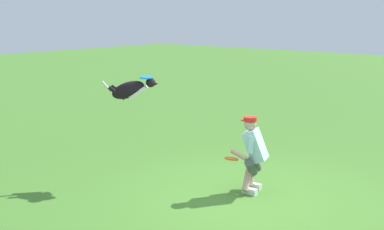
# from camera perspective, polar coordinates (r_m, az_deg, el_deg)

# --- Properties ---
(ground_plane) EXTENTS (60.00, 60.00, 0.00)m
(ground_plane) POSITION_cam_1_polar(r_m,az_deg,el_deg) (8.35, 6.40, -9.53)
(ground_plane) COLOR #49802E
(person) EXTENTS (0.54, 0.67, 1.29)m
(person) POSITION_cam_1_polar(r_m,az_deg,el_deg) (8.52, 6.94, -4.18)
(person) COLOR silver
(person) RESTS_ON ground_plane
(dog) EXTENTS (0.88, 0.65, 0.48)m
(dog) POSITION_cam_1_polar(r_m,az_deg,el_deg) (8.98, -6.97, 2.88)
(dog) COLOR black
(frisbee_flying) EXTENTS (0.24, 0.24, 0.06)m
(frisbee_flying) POSITION_cam_1_polar(r_m,az_deg,el_deg) (8.86, -5.25, 4.31)
(frisbee_flying) COLOR #2189E9
(frisbee_held) EXTENTS (0.33, 0.32, 0.07)m
(frisbee_held) POSITION_cam_1_polar(r_m,az_deg,el_deg) (8.40, 4.49, -4.96)
(frisbee_held) COLOR #EA5B0F
(frisbee_held) RESTS_ON person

